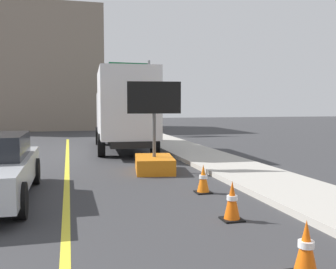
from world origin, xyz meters
name	(u,v)px	position (x,y,z in m)	size (l,w,h in m)	color
lane_center_stripe	(65,251)	(0.00, 6.00, 0.00)	(0.14, 36.00, 0.01)	yellow
arrow_board_trailer	(154,156)	(2.55, 11.96, 0.48)	(1.60, 1.94, 2.70)	orange
box_truck	(124,108)	(2.43, 17.64, 1.85)	(2.66, 7.42, 3.45)	black
highway_guide_sign	(138,84)	(4.59, 26.44, 3.42)	(2.79, 0.29, 5.00)	gray
far_building_block	(23,70)	(-3.62, 35.86, 4.93)	(12.92, 8.89, 9.86)	gray
traffic_cone_near_sign	(306,249)	(2.73, 4.51, 0.33)	(0.36, 0.36, 0.67)	black
traffic_cone_mid_lane	(232,201)	(2.80, 6.78, 0.34)	(0.36, 0.36, 0.70)	black
traffic_cone_far_lane	(203,179)	(3.02, 8.90, 0.32)	(0.36, 0.36, 0.65)	black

